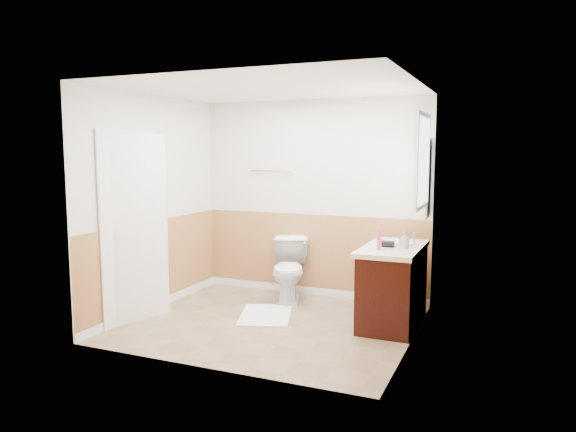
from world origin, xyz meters
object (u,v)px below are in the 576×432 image
at_px(toilet, 289,270).
at_px(lotion_bottle, 379,239).
at_px(vanity_cabinet, 393,287).
at_px(soap_dispenser, 404,240).
at_px(bath_mat, 266,315).

bearing_deg(toilet, lotion_bottle, -46.02).
xyz_separation_m(vanity_cabinet, soap_dispenser, (0.12, -0.07, 0.54)).
distance_m(toilet, vanity_cabinet, 1.43).
bearing_deg(soap_dispenser, bath_mat, -171.64).
bearing_deg(lotion_bottle, vanity_cabinet, 68.58).
bearing_deg(bath_mat, toilet, 90.00).
height_order(toilet, vanity_cabinet, vanity_cabinet).
relative_size(toilet, bath_mat, 0.97).
bearing_deg(lotion_bottle, bath_mat, -178.25).
height_order(vanity_cabinet, soap_dispenser, soap_dispenser).
relative_size(bath_mat, vanity_cabinet, 0.73).
height_order(lotion_bottle, soap_dispenser, lotion_bottle).
relative_size(vanity_cabinet, lotion_bottle, 5.00).
bearing_deg(vanity_cabinet, lotion_bottle, -111.42).
xyz_separation_m(vanity_cabinet, lotion_bottle, (-0.10, -0.25, 0.56)).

